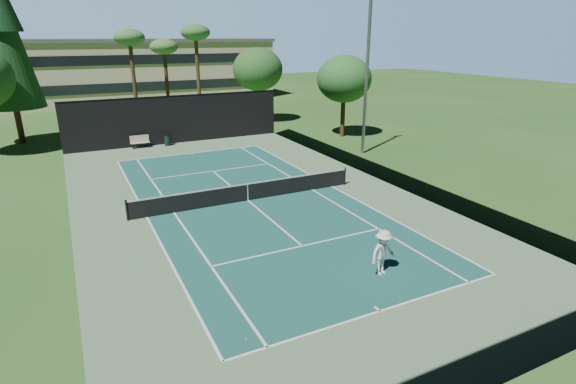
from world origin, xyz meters
name	(u,v)px	position (x,y,z in m)	size (l,w,h in m)	color
ground	(248,201)	(0.00, 0.00, 0.00)	(160.00, 160.00, 0.00)	#2D5921
apron_slab	(248,201)	(0.00, 0.00, 0.01)	(18.00, 32.00, 0.01)	#5E835B
court_surface	(248,201)	(0.00, 0.00, 0.01)	(10.97, 23.77, 0.01)	#1B5750
court_lines	(248,200)	(0.00, 0.00, 0.02)	(11.07, 23.87, 0.01)	white
tennis_net	(248,191)	(0.00, 0.00, 0.56)	(12.90, 0.10, 1.10)	black
fence	(246,166)	(0.00, 0.06, 2.01)	(18.04, 32.05, 4.03)	black
player	(383,252)	(1.63, -9.85, 0.91)	(1.17, 0.67, 1.81)	white
tennis_ball_a	(246,339)	(-4.53, -11.27, 0.03)	(0.06, 0.06, 0.06)	#C7D330
tennis_ball_b	(189,206)	(-3.16, 0.59, 0.04)	(0.08, 0.08, 0.08)	#C5DA31
tennis_ball_c	(277,183)	(2.80, 2.09, 0.04)	(0.08, 0.08, 0.08)	#B6D430
tennis_ball_d	(150,197)	(-4.81, 3.02, 0.03)	(0.06, 0.06, 0.06)	#B2CF2F
park_bench	(140,141)	(-3.27, 15.58, 0.55)	(1.50, 0.45, 1.02)	beige
trash_bin	(168,140)	(-1.06, 15.40, 0.48)	(0.56, 0.56, 0.95)	black
palm_a	(130,41)	(-2.00, 24.00, 8.19)	(2.80, 2.80, 9.32)	#46331E
palm_b	(164,50)	(1.50, 26.00, 7.36)	(2.80, 2.80, 8.42)	#402C1B
palm_c	(196,37)	(4.00, 23.00, 8.60)	(2.80, 2.80, 9.77)	#4D3721
decid_tree_a	(258,69)	(10.00, 22.00, 5.42)	(5.12, 5.12, 7.62)	#45331D
decid_tree_b	(344,79)	(14.00, 12.00, 5.08)	(4.80, 4.80, 7.14)	#47331E
campus_building	(125,70)	(0.00, 45.98, 4.21)	(40.50, 12.50, 8.30)	beige
light_pole	(367,68)	(12.00, 6.00, 6.46)	(0.90, 0.25, 12.22)	gray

